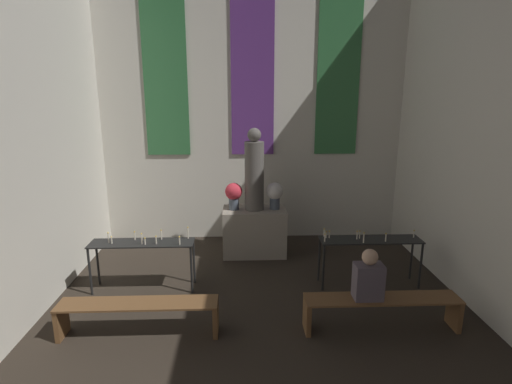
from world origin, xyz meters
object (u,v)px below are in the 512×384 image
person_seated (369,277)px  flower_vase_right (275,193)px  flower_vase_left (234,194)px  candle_rack_right (370,245)px  altar (254,231)px  pew_back_right (382,306)px  candle_rack_left (142,248)px  pew_back_left (138,311)px  statue (254,173)px

person_seated → flower_vase_right: bearing=110.4°
flower_vase_left → candle_rack_right: 2.59m
altar → flower_vase_right: bearing=0.0°
candle_rack_right → pew_back_right: (-0.21, -1.25, -0.35)m
candle_rack_left → pew_back_left: size_ratio=0.79×
flower_vase_right → pew_back_right: flower_vase_right is taller
flower_vase_right → candle_rack_left: size_ratio=0.32×
pew_back_right → person_seated: bearing=-180.0°
altar → flower_vase_right: 0.83m
pew_back_left → person_seated: 2.93m
person_seated → altar: bearing=117.4°
flower_vase_left → pew_back_left: (-1.17, -2.61, -0.85)m
pew_back_right → person_seated: (-0.20, -0.00, 0.41)m
flower_vase_right → candle_rack_right: 2.01m
altar → flower_vase_left: 0.83m
flower_vase_left → altar: bearing=0.0°
candle_rack_left → statue: bearing=37.5°
pew_back_left → flower_vase_left: bearing=65.8°
candle_rack_left → person_seated: person_seated is taller
altar → statue: bearing=0.0°
candle_rack_left → pew_back_left: 1.31m
flower_vase_left → pew_back_left: 2.98m
altar → pew_back_left: size_ratio=0.59×
pew_back_left → person_seated: person_seated is taller
flower_vase_left → candle_rack_left: 2.01m
flower_vase_right → candle_rack_right: (1.39, -1.36, -0.51)m
altar → flower_vase_right: (0.38, 0.00, 0.74)m
candle_rack_right → pew_back_left: (-3.32, -1.25, -0.35)m
flower_vase_left → candle_rack_left: flower_vase_left is taller
flower_vase_left → pew_back_right: flower_vase_left is taller
pew_back_left → candle_rack_left: bearing=100.0°
candle_rack_right → pew_back_right: bearing=-99.8°
flower_vase_left → person_seated: 3.16m
flower_vase_left → candle_rack_left: size_ratio=0.32×
altar → person_seated: (1.35, -2.61, 0.29)m
pew_back_left → pew_back_right: 3.10m
flower_vase_left → pew_back_left: flower_vase_left is taller
statue → flower_vase_right: 0.55m
pew_back_left → candle_rack_right: bearing=20.6°
flower_vase_left → pew_back_right: (1.93, -2.61, -0.85)m
statue → pew_back_right: bearing=-59.2°
statue → candle_rack_left: 2.41m
flower_vase_left → flower_vase_right: 0.76m
statue → pew_back_left: size_ratio=0.76×
flower_vase_left → candle_rack_right: size_ratio=0.32×
pew_back_left → pew_back_right: bearing=0.0°
candle_rack_left → pew_back_right: size_ratio=0.79×
statue → person_seated: (1.35, -2.61, -0.84)m
candle_rack_right → candle_rack_left: bearing=180.0°
altar → candle_rack_right: bearing=-37.6°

